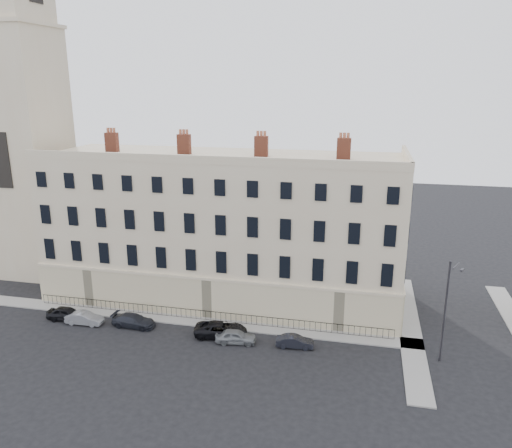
% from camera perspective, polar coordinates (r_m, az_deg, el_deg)
% --- Properties ---
extents(ground, '(160.00, 160.00, 0.00)m').
position_cam_1_polar(ground, '(43.03, -0.18, -14.96)').
color(ground, black).
rests_on(ground, ground).
extents(terrace, '(36.22, 12.22, 17.00)m').
position_cam_1_polar(terrace, '(52.09, -3.70, -0.36)').
color(terrace, beige).
rests_on(terrace, ground).
extents(church_tower, '(8.00, 8.13, 44.00)m').
position_cam_1_polar(church_tower, '(62.97, -25.30, 11.34)').
color(church_tower, beige).
rests_on(church_tower, ground).
extents(pavement_terrace, '(48.00, 2.00, 0.12)m').
position_cam_1_polar(pavement_terrace, '(49.97, -10.33, -10.50)').
color(pavement_terrace, gray).
rests_on(pavement_terrace, ground).
extents(pavement_east_return, '(2.00, 24.00, 0.12)m').
position_cam_1_polar(pavement_east_return, '(49.47, 17.13, -11.28)').
color(pavement_east_return, gray).
rests_on(pavement_east_return, ground).
extents(railings, '(35.00, 0.04, 0.96)m').
position_cam_1_polar(railings, '(48.78, -5.77, -10.35)').
color(railings, black).
rests_on(railings, ground).
extents(car_a, '(3.89, 1.73, 1.30)m').
position_cam_1_polar(car_a, '(51.95, -20.79, -9.55)').
color(car_a, black).
rests_on(car_a, ground).
extents(car_b, '(3.58, 1.37, 1.17)m').
position_cam_1_polar(car_b, '(50.62, -19.01, -10.14)').
color(car_b, gray).
rests_on(car_b, ground).
extents(car_c, '(4.17, 1.82, 1.19)m').
position_cam_1_polar(car_c, '(48.84, -13.82, -10.67)').
color(car_c, '#22242D').
rests_on(car_c, ground).
extents(car_d, '(5.00, 2.83, 1.32)m').
position_cam_1_polar(car_d, '(45.89, -4.04, -11.95)').
color(car_d, black).
rests_on(car_d, ground).
extents(car_e, '(3.73, 1.89, 1.22)m').
position_cam_1_polar(car_e, '(44.82, -2.33, -12.72)').
color(car_e, gray).
rests_on(car_e, ground).
extents(car_f, '(3.33, 1.41, 1.07)m').
position_cam_1_polar(car_f, '(44.29, 4.46, -13.25)').
color(car_f, black).
rests_on(car_f, ground).
extents(streetlamp, '(0.92, 1.76, 8.72)m').
position_cam_1_polar(streetlamp, '(42.92, 20.91, -8.91)').
color(streetlamp, '#333237').
rests_on(streetlamp, ground).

